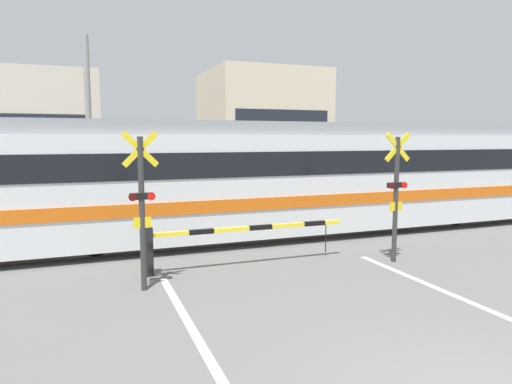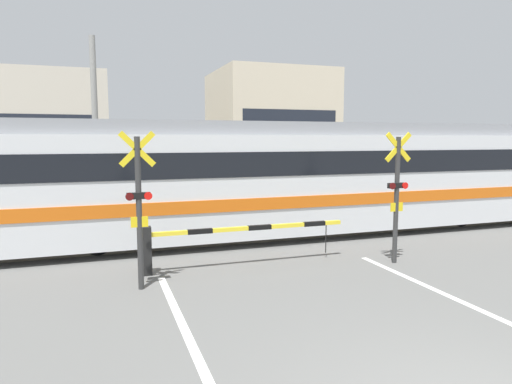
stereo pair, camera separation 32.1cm
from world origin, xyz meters
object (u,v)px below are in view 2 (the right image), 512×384
at_px(crossing_signal_right, 397,192).
at_px(pedestrian, 202,190).
at_px(crossing_barrier_near, 210,237).
at_px(crossing_barrier_far, 243,199).
at_px(crossing_signal_left, 139,203).
at_px(commuter_train, 295,175).

relative_size(crossing_signal_right, pedestrian, 1.93).
bearing_deg(pedestrian, crossing_barrier_near, -101.20).
bearing_deg(crossing_barrier_far, crossing_signal_left, -121.86).
relative_size(commuter_train, crossing_barrier_far, 3.88).
bearing_deg(crossing_signal_right, pedestrian, 107.83).
xyz_separation_m(crossing_barrier_far, crossing_signal_right, (1.57, -6.76, 0.95)).
bearing_deg(crossing_signal_right, crossing_barrier_near, 167.94).
relative_size(crossing_barrier_near, crossing_signal_right, 1.56).
xyz_separation_m(commuter_train, crossing_barrier_far, (-0.66, 3.04, -1.07)).
relative_size(crossing_barrier_near, pedestrian, 3.01).
bearing_deg(crossing_barrier_far, commuter_train, -77.67).
relative_size(crossing_barrier_near, crossing_signal_left, 1.56).
relative_size(commuter_train, crossing_signal_left, 6.03).
height_order(crossing_barrier_near, crossing_signal_left, crossing_signal_left).
height_order(crossing_signal_left, crossing_signal_right, same).
height_order(commuter_train, pedestrian, commuter_train).
xyz_separation_m(crossing_barrier_near, crossing_signal_left, (-1.57, -0.90, 0.95)).
distance_m(crossing_barrier_far, crossing_signal_right, 7.01).
height_order(commuter_train, crossing_barrier_far, commuter_train).
relative_size(commuter_train, crossing_signal_right, 6.03).
bearing_deg(crossing_signal_left, crossing_barrier_near, 29.78).
xyz_separation_m(crossing_signal_left, crossing_signal_right, (5.77, 0.00, 0.00)).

